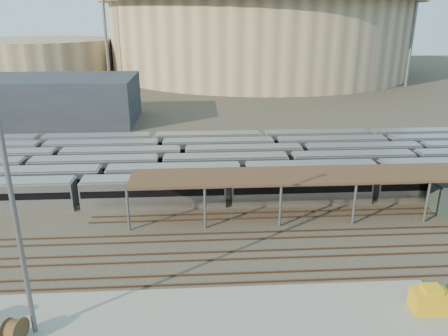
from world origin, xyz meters
TOP-DOWN VIEW (x-y plane):
  - ground at (0.00, 0.00)m, footprint 420.00×420.00m
  - apron at (-5.00, -15.00)m, footprint 50.00×9.00m
  - subway_trains at (-2.03, 18.50)m, footprint 125.71×23.90m
  - inspection_shed at (22.00, 4.00)m, footprint 60.30×6.00m
  - empty_tracks at (0.00, -5.00)m, footprint 170.00×9.62m
  - stadium at (25.00, 140.00)m, footprint 124.00×124.00m
  - secondary_arena at (-60.00, 130.00)m, footprint 56.00×56.00m
  - service_building at (-35.00, 55.00)m, footprint 42.00×20.00m
  - floodlight_0 at (-30.00, 110.00)m, footprint 4.00×1.00m
  - floodlight_2 at (70.00, 100.00)m, footprint 4.00×1.00m
  - floodlight_3 at (-10.00, 160.00)m, footprint 4.00×1.00m
  - cable_reel_east at (-13.90, -16.27)m, footprint 1.55×2.09m
  - yard_light_pole at (-12.79, -15.31)m, footprint 0.81×0.36m
  - yellow_equipment at (18.48, -14.75)m, footprint 2.97×1.95m

SIDE VIEW (x-z plane):
  - ground at x=0.00m, z-range 0.00..0.00m
  - empty_tracks at x=0.00m, z-range 0.00..0.18m
  - apron at x=-5.00m, z-range 0.00..0.20m
  - yellow_equipment at x=18.48m, z-range 0.20..2.00m
  - cable_reel_east at x=-13.90m, z-range 0.20..2.06m
  - subway_trains at x=-2.03m, z-range 0.00..3.60m
  - inspection_shed at x=22.00m, z-range 2.33..7.63m
  - service_building at x=-35.00m, z-range 0.00..10.00m
  - secondary_arena at x=-60.00m, z-range 0.00..14.00m
  - yard_light_pole at x=-12.79m, z-range 0.28..19.89m
  - stadium at x=25.00m, z-range 0.22..32.72m
  - floodlight_0 at x=-30.00m, z-range 1.45..39.85m
  - floodlight_2 at x=70.00m, z-range 1.45..39.85m
  - floodlight_3 at x=-10.00m, z-range 1.45..39.85m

